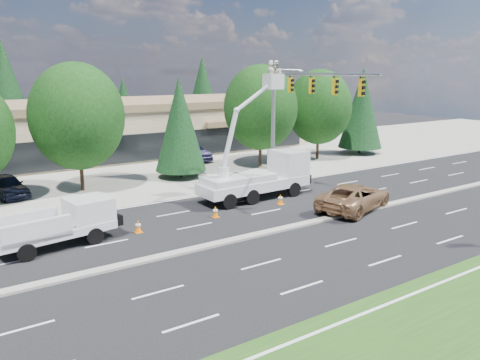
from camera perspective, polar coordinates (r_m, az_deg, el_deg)
ground at (r=23.90m, az=-1.91°, el=-7.70°), size 140.00×140.00×0.00m
concrete_apron at (r=41.66m, az=-16.42°, el=0.79°), size 140.00×22.00×0.01m
road_median at (r=23.88m, az=-1.91°, el=-7.56°), size 120.00×0.55×0.12m
strip_mall at (r=50.74m, az=-19.98°, el=5.90°), size 50.40×15.40×5.50m
tree_front_d at (r=35.31m, az=-19.23°, el=7.31°), size 6.62×6.62×9.19m
tree_front_e at (r=38.15m, az=-7.35°, el=6.75°), size 4.11×4.11×8.11m
tree_front_f at (r=42.17m, az=2.53°, el=8.81°), size 6.60×6.60×9.16m
tree_front_g at (r=46.62m, az=9.61°, el=8.76°), size 6.31×6.31×8.76m
tree_front_h at (r=50.90m, az=14.62°, el=8.48°), size 4.52×4.52×8.91m
tree_back_b at (r=61.61m, az=-26.61°, el=9.84°), size 6.12×6.12×12.05m
tree_back_c at (r=64.95m, az=-13.97°, el=8.90°), size 3.96×3.96×7.81m
tree_back_d at (r=69.79m, az=-4.57°, el=10.78°), size 5.44×5.44×10.72m
signal_mast at (r=34.02m, az=6.36°, el=8.91°), size 2.76×10.16×9.00m
utility_pickup at (r=25.03m, az=-20.71°, el=-5.43°), size 5.90×2.88×2.17m
bucket_truck at (r=31.99m, az=2.67°, el=1.23°), size 8.07×2.79×9.21m
traffic_cone_b at (r=25.90m, az=-12.31°, el=-5.54°), size 0.40×0.40×0.70m
traffic_cone_c at (r=27.93m, az=-3.02°, el=-3.88°), size 0.40×0.40×0.70m
traffic_cone_d at (r=30.72m, az=4.94°, el=-2.34°), size 0.40×0.40×0.70m
traffic_cone_e at (r=33.91m, az=11.83°, el=-1.10°), size 0.40×0.40×0.70m
minivan at (r=30.17m, az=13.77°, el=-1.99°), size 6.51×4.35×1.66m
parked_car_west at (r=36.13m, az=-26.58°, el=-0.63°), size 2.80×4.90×1.57m
parked_car_east at (r=45.71m, az=-6.08°, el=3.35°), size 2.49×5.19×1.64m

